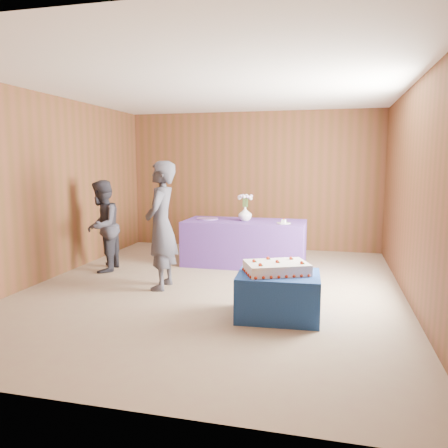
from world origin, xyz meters
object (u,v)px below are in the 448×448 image
(vase, at_px, (245,214))
(guest_left, at_px, (161,226))
(serving_table, at_px, (245,243))
(sheet_cake, at_px, (277,268))
(guest_right, at_px, (102,226))
(cake_table, at_px, (278,295))

(vase, height_order, guest_left, guest_left)
(serving_table, relative_size, sheet_cake, 2.41)
(vase, distance_m, guest_left, 1.83)
(serving_table, xyz_separation_m, guest_right, (-2.10, -0.96, 0.35))
(vase, bearing_deg, guest_right, -155.38)
(serving_table, height_order, guest_right, guest_right)
(guest_left, xyz_separation_m, guest_right, (-1.26, 0.67, -0.15))
(serving_table, height_order, sheet_cake, serving_table)
(vase, xyz_separation_m, guest_right, (-2.10, -0.96, -0.14))
(vase, bearing_deg, serving_table, -136.38)
(sheet_cake, bearing_deg, serving_table, 85.33)
(serving_table, bearing_deg, vase, 43.67)
(vase, bearing_deg, guest_left, -117.24)
(sheet_cake, xyz_separation_m, guest_left, (-1.66, 0.75, 0.31))
(sheet_cake, height_order, guest_right, guest_right)
(cake_table, height_order, serving_table, serving_table)
(cake_table, bearing_deg, guest_right, 150.65)
(vase, bearing_deg, cake_table, -70.48)
(cake_table, height_order, guest_left, guest_left)
(vase, xyz_separation_m, guest_left, (-0.84, -1.63, 0.00))
(sheet_cake, distance_m, vase, 2.54)
(serving_table, xyz_separation_m, vase, (0.00, 0.00, 0.49))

